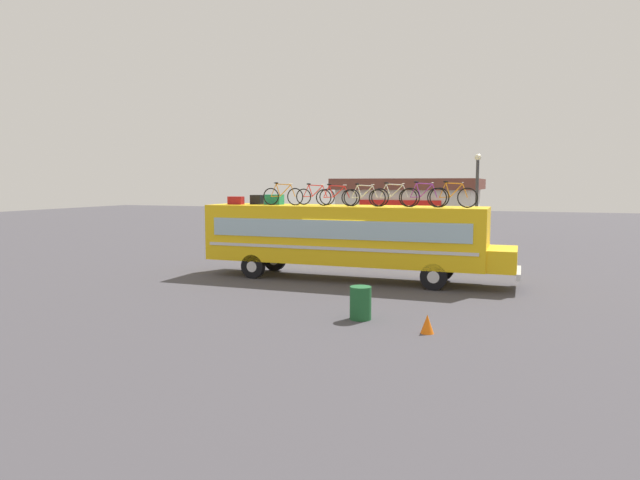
{
  "coord_description": "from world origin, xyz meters",
  "views": [
    {
      "loc": [
        6.77,
        -21.15,
        3.87
      ],
      "look_at": [
        -0.97,
        0.0,
        1.56
      ],
      "focal_mm": 31.09,
      "sensor_mm": 36.0,
      "label": 1
    }
  ],
  "objects_px": {
    "luggage_bag_3": "(274,200)",
    "rooftop_bicycle_4": "(364,197)",
    "rooftop_bicycle_1": "(283,196)",
    "rooftop_bicycle_3": "(336,197)",
    "rooftop_bicycle_5": "(394,197)",
    "luggage_bag_2": "(257,200)",
    "rooftop_bicycle_6": "(423,197)",
    "rooftop_bicycle_2": "(315,196)",
    "street_lamp": "(477,202)",
    "bus": "(347,235)",
    "traffic_cone": "(427,324)",
    "luggage_bag_1": "(236,200)",
    "rooftop_bicycle_7": "(453,197)",
    "trash_bin": "(361,303)"
  },
  "relations": [
    {
      "from": "rooftop_bicycle_2",
      "to": "street_lamp",
      "type": "xyz_separation_m",
      "value": [
        6.15,
        4.46,
        -0.33
      ]
    },
    {
      "from": "rooftop_bicycle_4",
      "to": "bus",
      "type": "bearing_deg",
      "value": 158.0
    },
    {
      "from": "luggage_bag_1",
      "to": "rooftop_bicycle_3",
      "type": "xyz_separation_m",
      "value": [
        4.47,
        0.05,
        0.2
      ]
    },
    {
      "from": "rooftop_bicycle_4",
      "to": "rooftop_bicycle_2",
      "type": "bearing_deg",
      "value": 162.55
    },
    {
      "from": "rooftop_bicycle_2",
      "to": "rooftop_bicycle_1",
      "type": "bearing_deg",
      "value": -145.73
    },
    {
      "from": "luggage_bag_2",
      "to": "rooftop_bicycle_7",
      "type": "xyz_separation_m",
      "value": [
        8.27,
        -0.46,
        0.21
      ]
    },
    {
      "from": "street_lamp",
      "to": "rooftop_bicycle_2",
      "type": "bearing_deg",
      "value": -144.06
    },
    {
      "from": "luggage_bag_3",
      "to": "trash_bin",
      "type": "relative_size",
      "value": 0.74
    },
    {
      "from": "rooftop_bicycle_1",
      "to": "trash_bin",
      "type": "relative_size",
      "value": 1.88
    },
    {
      "from": "luggage_bag_2",
      "to": "luggage_bag_3",
      "type": "bearing_deg",
      "value": 3.12
    },
    {
      "from": "bus",
      "to": "rooftop_bicycle_7",
      "type": "relative_size",
      "value": 7.09
    },
    {
      "from": "traffic_cone",
      "to": "bus",
      "type": "bearing_deg",
      "value": 121.92
    },
    {
      "from": "luggage_bag_2",
      "to": "rooftop_bicycle_5",
      "type": "xyz_separation_m",
      "value": [
        6.03,
        -0.39,
        0.19
      ]
    },
    {
      "from": "traffic_cone",
      "to": "rooftop_bicycle_3",
      "type": "bearing_deg",
      "value": 125.02
    },
    {
      "from": "bus",
      "to": "trash_bin",
      "type": "height_order",
      "value": "bus"
    },
    {
      "from": "bus",
      "to": "rooftop_bicycle_2",
      "type": "distance_m",
      "value": 2.21
    },
    {
      "from": "luggage_bag_1",
      "to": "rooftop_bicycle_5",
      "type": "bearing_deg",
      "value": 0.78
    },
    {
      "from": "bus",
      "to": "rooftop_bicycle_3",
      "type": "bearing_deg",
      "value": -144.9
    },
    {
      "from": "luggage_bag_1",
      "to": "luggage_bag_3",
      "type": "height_order",
      "value": "luggage_bag_3"
    },
    {
      "from": "rooftop_bicycle_3",
      "to": "rooftop_bicycle_6",
      "type": "relative_size",
      "value": 1.0
    },
    {
      "from": "traffic_cone",
      "to": "rooftop_bicycle_5",
      "type": "bearing_deg",
      "value": 109.7
    },
    {
      "from": "luggage_bag_3",
      "to": "rooftop_bicycle_5",
      "type": "distance_m",
      "value": 5.26
    },
    {
      "from": "luggage_bag_2",
      "to": "rooftop_bicycle_6",
      "type": "distance_m",
      "value": 7.21
    },
    {
      "from": "rooftop_bicycle_2",
      "to": "rooftop_bicycle_7",
      "type": "height_order",
      "value": "rooftop_bicycle_7"
    },
    {
      "from": "rooftop_bicycle_4",
      "to": "rooftop_bicycle_5",
      "type": "bearing_deg",
      "value": 5.34
    },
    {
      "from": "rooftop_bicycle_7",
      "to": "bus",
      "type": "bearing_deg",
      "value": 176.16
    },
    {
      "from": "bus",
      "to": "rooftop_bicycle_2",
      "type": "xyz_separation_m",
      "value": [
        -1.52,
        0.4,
        1.56
      ]
    },
    {
      "from": "rooftop_bicycle_3",
      "to": "luggage_bag_2",
      "type": "bearing_deg",
      "value": 173.35
    },
    {
      "from": "luggage_bag_1",
      "to": "rooftop_bicycle_6",
      "type": "relative_size",
      "value": 0.37
    },
    {
      "from": "rooftop_bicycle_7",
      "to": "rooftop_bicycle_6",
      "type": "bearing_deg",
      "value": -177.33
    },
    {
      "from": "rooftop_bicycle_1",
      "to": "rooftop_bicycle_3",
      "type": "relative_size",
      "value": 1.03
    },
    {
      "from": "trash_bin",
      "to": "traffic_cone",
      "type": "bearing_deg",
      "value": -22.62
    },
    {
      "from": "rooftop_bicycle_3",
      "to": "rooftop_bicycle_4",
      "type": "distance_m",
      "value": 1.17
    },
    {
      "from": "luggage_bag_3",
      "to": "rooftop_bicycle_4",
      "type": "xyz_separation_m",
      "value": [
        4.1,
        -0.54,
        0.16
      ]
    },
    {
      "from": "bus",
      "to": "luggage_bag_1",
      "type": "xyz_separation_m",
      "value": [
        -4.84,
        -0.31,
        1.35
      ]
    },
    {
      "from": "bus",
      "to": "rooftop_bicycle_3",
      "type": "height_order",
      "value": "rooftop_bicycle_3"
    },
    {
      "from": "rooftop_bicycle_1",
      "to": "rooftop_bicycle_7",
      "type": "xyz_separation_m",
      "value": [
        6.82,
        0.08,
        0.02
      ]
    },
    {
      "from": "rooftop_bicycle_2",
      "to": "street_lamp",
      "type": "distance_m",
      "value": 7.6
    },
    {
      "from": "rooftop_bicycle_7",
      "to": "trash_bin",
      "type": "relative_size",
      "value": 1.85
    },
    {
      "from": "luggage_bag_2",
      "to": "rooftop_bicycle_5",
      "type": "distance_m",
      "value": 6.05
    },
    {
      "from": "rooftop_bicycle_2",
      "to": "rooftop_bicycle_6",
      "type": "relative_size",
      "value": 0.99
    },
    {
      "from": "traffic_cone",
      "to": "rooftop_bicycle_2",
      "type": "bearing_deg",
      "value": 128.41
    },
    {
      "from": "rooftop_bicycle_1",
      "to": "trash_bin",
      "type": "height_order",
      "value": "rooftop_bicycle_1"
    },
    {
      "from": "rooftop_bicycle_4",
      "to": "traffic_cone",
      "type": "bearing_deg",
      "value": -61.92
    },
    {
      "from": "luggage_bag_3",
      "to": "street_lamp",
      "type": "height_order",
      "value": "street_lamp"
    },
    {
      "from": "rooftop_bicycle_3",
      "to": "rooftop_bicycle_2",
      "type": "bearing_deg",
      "value": 150.0
    },
    {
      "from": "luggage_bag_2",
      "to": "rooftop_bicycle_7",
      "type": "distance_m",
      "value": 8.29
    },
    {
      "from": "rooftop_bicycle_3",
      "to": "traffic_cone",
      "type": "xyz_separation_m",
      "value": [
        4.75,
        -6.77,
        -3.1
      ]
    },
    {
      "from": "rooftop_bicycle_6",
      "to": "rooftop_bicycle_4",
      "type": "bearing_deg",
      "value": 179.8
    },
    {
      "from": "rooftop_bicycle_1",
      "to": "rooftop_bicycle_3",
      "type": "distance_m",
      "value": 2.27
    }
  ]
}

